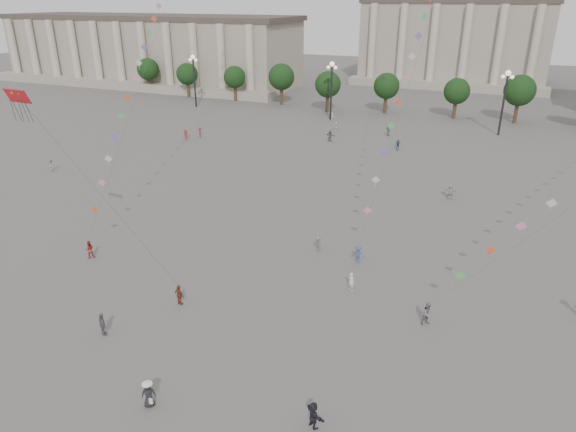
% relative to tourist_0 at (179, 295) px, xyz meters
% --- Properties ---
extents(ground, '(360.00, 360.00, 0.00)m').
position_rel_tourist_0_xyz_m(ground, '(4.55, -4.95, -0.84)').
color(ground, '#575552').
rests_on(ground, ground).
extents(hall_west, '(84.00, 26.22, 17.20)m').
position_rel_tourist_0_xyz_m(hall_west, '(-70.45, 88.95, 7.59)').
color(hall_west, gray).
rests_on(hall_west, ground).
extents(hall_central, '(48.30, 34.30, 35.50)m').
position_rel_tourist_0_xyz_m(hall_central, '(4.55, 124.27, 13.40)').
color(hall_central, gray).
rests_on(hall_central, ground).
extents(tree_row, '(137.12, 5.12, 8.00)m').
position_rel_tourist_0_xyz_m(tree_row, '(4.55, 73.05, 4.56)').
color(tree_row, '#392B1C').
rests_on(tree_row, ground).
extents(lamp_post_far_west, '(2.00, 0.90, 10.65)m').
position_rel_tourist_0_xyz_m(lamp_post_far_west, '(-40.45, 65.05, 6.52)').
color(lamp_post_far_west, '#262628').
rests_on(lamp_post_far_west, ground).
extents(lamp_post_mid_west, '(2.00, 0.90, 10.65)m').
position_rel_tourist_0_xyz_m(lamp_post_mid_west, '(-10.45, 65.05, 6.52)').
color(lamp_post_mid_west, '#262628').
rests_on(lamp_post_mid_west, ground).
extents(lamp_post_mid_east, '(2.00, 0.90, 10.65)m').
position_rel_tourist_0_xyz_m(lamp_post_mid_east, '(19.55, 65.05, 6.52)').
color(lamp_post_mid_east, '#262628').
rests_on(lamp_post_mid_east, ground).
extents(person_crowd_0, '(1.04, 0.75, 1.64)m').
position_rel_tourist_0_xyz_m(person_crowd_0, '(5.89, 49.09, -0.02)').
color(person_crowd_0, navy).
rests_on(person_crowd_0, ground).
extents(person_crowd_1, '(0.98, 0.97, 1.60)m').
position_rel_tourist_0_xyz_m(person_crowd_1, '(-34.45, 20.58, -0.04)').
color(person_crowd_1, '#AFB0AB').
rests_on(person_crowd_1, ground).
extents(person_crowd_2, '(1.20, 1.35, 1.81)m').
position_rel_tourist_0_xyz_m(person_crowd_2, '(-26.90, 41.03, 0.07)').
color(person_crowd_2, '#A02B31').
rests_on(person_crowd_2, ground).
extents(person_crowd_3, '(1.50, 1.25, 1.61)m').
position_rel_tourist_0_xyz_m(person_crowd_3, '(13.59, -7.23, -0.03)').
color(person_crowd_3, black).
rests_on(person_crowd_3, ground).
extents(person_crowd_4, '(1.28, 1.37, 1.54)m').
position_rel_tourist_0_xyz_m(person_crowd_4, '(-6.58, 56.87, -0.07)').
color(person_crowd_4, silver).
rests_on(person_crowd_4, ground).
extents(person_crowd_6, '(1.16, 0.99, 1.56)m').
position_rel_tourist_0_xyz_m(person_crowd_6, '(6.55, 12.44, -0.06)').
color(person_crowd_6, slate).
rests_on(person_crowd_6, ground).
extents(person_crowd_7, '(1.74, 0.80, 1.81)m').
position_rel_tourist_0_xyz_m(person_crowd_7, '(15.89, 31.06, 0.07)').
color(person_crowd_7, '#B3B3AE').
rests_on(person_crowd_7, ground).
extents(person_crowd_10, '(0.44, 0.66, 1.81)m').
position_rel_tourist_0_xyz_m(person_crowd_10, '(-9.40, 63.05, 0.07)').
color(person_crowd_10, '#ADADA9').
rests_on(person_crowd_10, ground).
extents(person_crowd_12, '(1.69, 0.98, 1.74)m').
position_rel_tourist_0_xyz_m(person_crowd_12, '(-5.29, 49.99, 0.03)').
color(person_crowd_12, '#5C5C60').
rests_on(person_crowd_12, ground).
extents(person_crowd_13, '(0.69, 0.62, 1.58)m').
position_rel_tourist_0_xyz_m(person_crowd_13, '(11.31, 7.16, -0.05)').
color(person_crowd_13, silver).
rests_on(person_crowd_13, ground).
extents(person_crowd_16, '(1.18, 0.70, 1.88)m').
position_rel_tourist_0_xyz_m(person_crowd_16, '(2.55, 57.13, 0.10)').
color(person_crowd_16, slate).
rests_on(person_crowd_16, ground).
extents(person_crowd_17, '(1.02, 1.27, 1.72)m').
position_rel_tourist_0_xyz_m(person_crowd_17, '(-25.72, 43.46, 0.02)').
color(person_crowd_17, maroon).
rests_on(person_crowd_17, ground).
extents(tourist_0, '(1.06, 0.69, 1.67)m').
position_rel_tourist_0_xyz_m(tourist_0, '(0.00, 0.00, 0.00)').
color(tourist_0, maroon).
rests_on(tourist_0, ground).
extents(tourist_3, '(1.10, 0.86, 1.74)m').
position_rel_tourist_0_xyz_m(tourist_3, '(-2.65, -5.30, 0.03)').
color(tourist_3, slate).
rests_on(tourist_3, ground).
extents(kite_flyer_0, '(1.00, 1.00, 1.63)m').
position_rel_tourist_0_xyz_m(kite_flyer_0, '(-11.77, 3.21, -0.02)').
color(kite_flyer_0, '#A0322B').
rests_on(kite_flyer_0, ground).
extents(kite_flyer_1, '(1.12, 0.71, 1.66)m').
position_rel_tourist_0_xyz_m(kite_flyer_1, '(10.53, 11.79, -0.01)').
color(kite_flyer_1, '#38507F').
rests_on(kite_flyer_1, ground).
extents(kite_flyer_2, '(1.06, 1.05, 1.73)m').
position_rel_tourist_0_xyz_m(kite_flyer_2, '(17.65, 4.90, 0.03)').
color(kite_flyer_2, slate).
rests_on(kite_flyer_2, ground).
extents(hat_person, '(0.96, 0.90, 1.69)m').
position_rel_tourist_0_xyz_m(hat_person, '(4.44, -9.51, 0.03)').
color(hat_person, black).
rests_on(hat_person, ground).
extents(dragon_kite, '(7.02, 0.76, 17.88)m').
position_rel_tourist_0_xyz_m(dragon_kite, '(-11.66, -0.85, 13.38)').
color(dragon_kite, red).
rests_on(dragon_kite, ground).
extents(kite_train_west, '(14.61, 43.46, 57.84)m').
position_rel_tourist_0_xyz_m(kite_train_west, '(-19.30, 26.70, 19.11)').
color(kite_train_west, '#3F3F3F').
rests_on(kite_train_west, ground).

